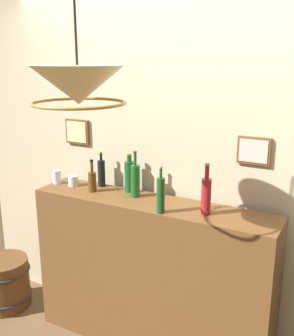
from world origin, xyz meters
TOP-DOWN VIEW (x-y plane):
  - panelled_rear_partition at (-0.00, 1.10)m, footprint 3.44×0.15m
  - bar_shelf_unit at (0.00, 0.84)m, footprint 1.74×0.36m
  - liquor_bottle_brandy at (-0.14, 0.88)m, footprint 0.07×0.07m
  - liquor_bottle_port at (-0.47, 0.83)m, footprint 0.06×0.06m
  - liquor_bottle_rye at (0.15, 0.70)m, footprint 0.05×0.05m
  - liquor_bottle_rum at (0.40, 0.81)m, footprint 0.06×0.06m
  - liquor_bottle_scotch at (-0.24, 0.96)m, footprint 0.07×0.07m
  - liquor_bottle_gin at (-0.49, 0.97)m, footprint 0.06×0.06m
  - glass_tumbler_rocks at (-0.68, 0.87)m, footprint 0.07×0.07m
  - glass_tumbler_highball at (-0.83, 0.86)m, footprint 0.06×0.06m
  - pendant_lamp at (-0.05, 0.18)m, footprint 0.47×0.47m
  - wooden_barrel at (-1.31, 0.67)m, footprint 0.44×0.44m

SIDE VIEW (x-z plane):
  - wooden_barrel at x=-1.31m, z-range 0.00..0.42m
  - bar_shelf_unit at x=0.00m, z-range 0.00..1.12m
  - glass_tumbler_rocks at x=-0.68m, z-range 1.12..1.20m
  - glass_tumbler_highball at x=-0.83m, z-range 1.12..1.23m
  - liquor_bottle_port at x=-0.47m, z-range 1.08..1.32m
  - liquor_bottle_gin at x=-0.49m, z-range 1.09..1.36m
  - liquor_bottle_scotch at x=-0.24m, z-range 1.10..1.38m
  - liquor_bottle_rye at x=0.15m, z-range 1.09..1.39m
  - liquor_bottle_brandy at x=-0.14m, z-range 1.08..1.40m
  - liquor_bottle_rum at x=0.40m, z-range 1.08..1.41m
  - panelled_rear_partition at x=0.00m, z-range 0.08..2.88m
  - pendant_lamp at x=-0.05m, z-range 1.68..2.17m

